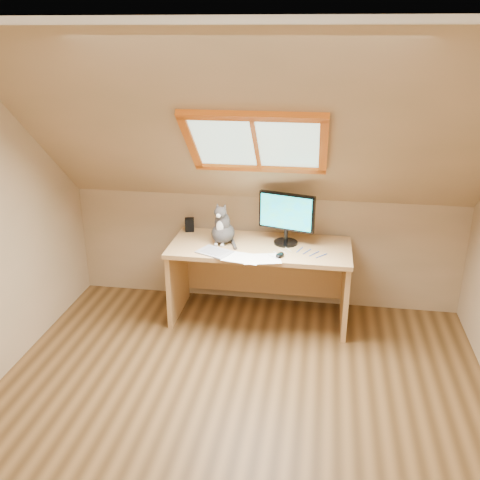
# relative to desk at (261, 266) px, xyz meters

# --- Properties ---
(ground) EXTENTS (3.50, 3.50, 0.00)m
(ground) POSITION_rel_desk_xyz_m (0.00, -1.45, -0.48)
(ground) COLOR brown
(ground) RESTS_ON ground
(room_shell) EXTENTS (3.52, 3.52, 2.41)m
(room_shell) POSITION_rel_desk_xyz_m (0.00, -1.54, 0.96)
(room_shell) COLOR tan
(room_shell) RESTS_ON ground
(desk) EXTENTS (1.52, 0.66, 0.69)m
(desk) POSITION_rel_desk_xyz_m (0.00, 0.00, 0.00)
(desk) COLOR tan
(desk) RESTS_ON ground
(monitor) EXTENTS (0.47, 0.20, 0.44)m
(monitor) POSITION_rel_desk_xyz_m (0.21, 0.01, 0.47)
(monitor) COLOR black
(monitor) RESTS_ON desk
(cat) EXTENTS (0.23, 0.27, 0.36)m
(cat) POSITION_rel_desk_xyz_m (-0.32, -0.05, 0.35)
(cat) COLOR #433D3B
(cat) RESTS_ON desk
(desk_speaker) EXTENTS (0.10, 0.10, 0.12)m
(desk_speaker) POSITION_rel_desk_xyz_m (-0.67, 0.18, 0.27)
(desk_speaker) COLOR black
(desk_speaker) RESTS_ON desk
(graphics_tablet) EXTENTS (0.32, 0.29, 0.01)m
(graphics_tablet) POSITION_rel_desk_xyz_m (-0.35, -0.28, 0.22)
(graphics_tablet) COLOR #B2B2B7
(graphics_tablet) RESTS_ON desk
(mouse) EXTENTS (0.09, 0.12, 0.03)m
(mouse) POSITION_rel_desk_xyz_m (0.19, -0.28, 0.23)
(mouse) COLOR black
(mouse) RESTS_ON desk
(papers) EXTENTS (0.33, 0.27, 0.00)m
(papers) POSITION_rel_desk_xyz_m (-0.02, -0.33, 0.22)
(papers) COLOR white
(papers) RESTS_ON desk
(cables) EXTENTS (0.51, 0.26, 0.01)m
(cables) POSITION_rel_desk_xyz_m (0.33, -0.18, 0.22)
(cables) COLOR silver
(cables) RESTS_ON desk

